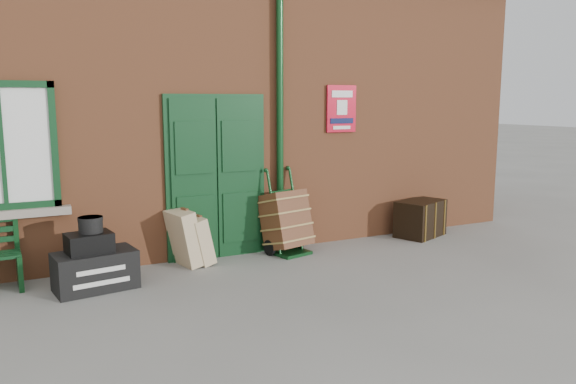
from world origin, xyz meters
TOP-DOWN VIEW (x-y plane):
  - ground at (0.00, 0.00)m, footprint 80.00×80.00m
  - station_building at (-0.00, 3.49)m, footprint 10.30×4.30m
  - houdini_trunk at (-2.03, 0.77)m, footprint 0.96×0.62m
  - strongbox at (-2.08, 0.77)m, footprint 0.54×0.43m
  - hatbox at (-2.05, 0.80)m, footprint 0.31×0.31m
  - suitcase_back at (-0.84, 1.25)m, footprint 0.44×0.58m
  - suitcase_front at (-0.66, 1.25)m, footprint 0.41×0.53m
  - porter_trolley at (0.65, 1.23)m, footprint 0.71×0.75m
  - dark_trunk at (3.05, 1.19)m, footprint 0.94×0.79m

SIDE VIEW (x-z plane):
  - ground at x=0.00m, z-range 0.00..0.00m
  - houdini_trunk at x=-2.03m, z-range 0.00..0.45m
  - dark_trunk at x=3.05m, z-range 0.00..0.58m
  - suitcase_front at x=-0.66m, z-range 0.00..0.65m
  - suitcase_back at x=-0.84m, z-range 0.00..0.76m
  - porter_trolley at x=0.65m, z-range -0.14..1.06m
  - strongbox at x=-2.08m, z-range 0.45..0.68m
  - hatbox at x=-2.05m, z-range 0.68..0.86m
  - station_building at x=0.00m, z-range -0.02..4.34m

